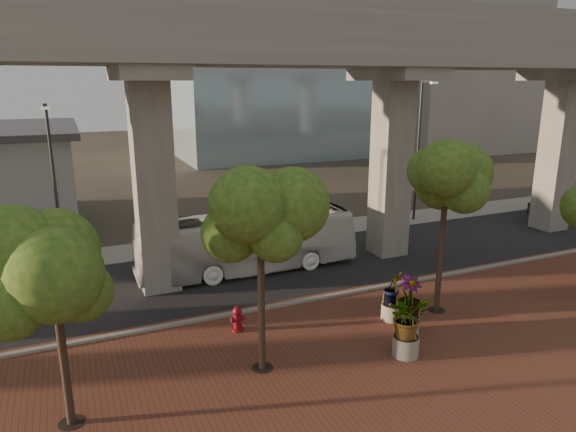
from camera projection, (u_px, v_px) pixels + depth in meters
name	position (u px, v px, depth m)	size (l,w,h in m)	color
ground	(301.00, 283.00, 23.52)	(160.00, 160.00, 0.00)	#312E24
brick_plaza	(406.00, 370.00, 16.41)	(70.00, 13.00, 0.06)	brown
asphalt_road	(284.00, 269.00, 25.28)	(90.00, 8.00, 0.04)	black
curb_strip	(321.00, 298.00, 21.72)	(70.00, 0.25, 0.16)	gray
far_sidewalk	(247.00, 238.00, 30.16)	(90.00, 3.00, 0.06)	gray
transit_viaduct	(284.00, 119.00, 23.42)	(72.00, 5.60, 12.40)	#9C998E
midrise_block	(449.00, 57.00, 66.99)	(18.00, 16.00, 24.00)	#A29E92
transit_bus	(248.00, 242.00, 24.63)	(2.50, 10.63, 2.96)	white
parked_car	(556.00, 206.00, 34.99)	(1.45, 4.19, 1.38)	black
fire_hydrant	(237.00, 319.00, 18.85)	(0.49, 0.44, 0.98)	maroon
planter_front	(407.00, 319.00, 16.92)	(1.96, 1.96, 2.16)	gray
planter_right	(409.00, 300.00, 18.42)	(2.04, 2.04, 2.18)	gray
planter_left	(393.00, 290.00, 19.55)	(1.80, 1.80, 1.99)	#A5A195
street_tree_far_west	(53.00, 274.00, 12.75)	(3.79, 3.79, 6.03)	#403224
street_tree_near_west	(260.00, 223.00, 15.25)	(3.53, 3.53, 6.49)	#403224
street_tree_near_east	(447.00, 182.00, 19.27)	(3.48, 3.48, 6.88)	#403224
streetlamp_west	(54.00, 178.00, 23.66)	(0.40, 1.16, 7.99)	#2D2C31
streetlamp_east	(420.00, 141.00, 32.67)	(0.45, 1.31, 9.03)	#29292D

